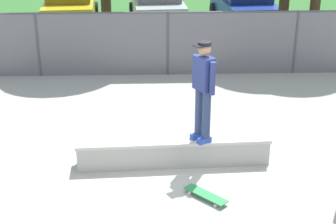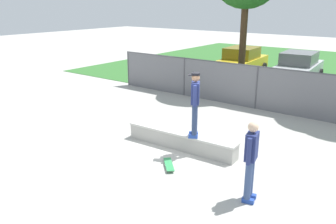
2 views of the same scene
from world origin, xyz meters
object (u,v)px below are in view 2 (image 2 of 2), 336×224
object	(u,v)px
skateboarder	(195,102)
car_yellow	(242,61)
skateboard	(169,164)
bystander	(251,158)
concrete_ledge	(181,140)
car_silver	(299,67)

from	to	relation	value
skateboarder	car_yellow	distance (m)	11.90
skateboard	bystander	bearing A→B (deg)	-5.62
concrete_ledge	skateboard	xyz separation A→B (m)	(0.47, -1.22, -0.18)
car_yellow	car_silver	xyz separation A→B (m)	(3.31, -0.02, 0.00)
car_silver	bystander	world-z (taller)	bystander
concrete_ledge	bystander	bearing A→B (deg)	-27.15
car_silver	bystander	size ratio (longest dim) A/B	2.38
concrete_ledge	car_silver	distance (m)	11.13
concrete_ledge	bystander	distance (m)	3.27
concrete_ledge	skateboarder	size ratio (longest dim) A/B	1.94
concrete_ledge	car_yellow	bearing A→B (deg)	107.14
car_yellow	car_silver	distance (m)	3.31
skateboarder	car_yellow	xyz separation A→B (m)	(-3.94, 11.20, -0.70)
bystander	skateboard	bearing A→B (deg)	174.38
skateboarder	bystander	xyz separation A→B (m)	(2.32, -1.38, -0.53)
skateboarder	car_yellow	size ratio (longest dim) A/B	0.43
concrete_ledge	skateboarder	xyz separation A→B (m)	(0.51, -0.07, 1.28)
concrete_ledge	bystander	xyz separation A→B (m)	(2.83, -1.45, 0.75)
concrete_ledge	car_silver	world-z (taller)	car_silver
skateboarder	bystander	world-z (taller)	skateboarder
car_yellow	car_silver	bearing A→B (deg)	-0.33
concrete_ledge	skateboarder	distance (m)	1.38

